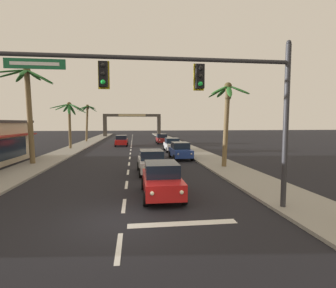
# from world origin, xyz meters

# --- Properties ---
(ground_plane) EXTENTS (220.00, 220.00, 0.00)m
(ground_plane) POSITION_xyz_m (0.00, 0.00, 0.00)
(ground_plane) COLOR black
(sidewalk_right) EXTENTS (3.20, 110.00, 0.14)m
(sidewalk_right) POSITION_xyz_m (7.80, 20.00, 0.07)
(sidewalk_right) COLOR gray
(sidewalk_right) RESTS_ON ground
(sidewalk_left) EXTENTS (3.20, 110.00, 0.14)m
(sidewalk_left) POSITION_xyz_m (-7.80, 20.00, 0.07)
(sidewalk_left) COLOR gray
(sidewalk_left) RESTS_ON ground
(lane_markings) EXTENTS (4.28, 89.04, 0.01)m
(lane_markings) POSITION_xyz_m (0.42, 20.48, 0.00)
(lane_markings) COLOR silver
(lane_markings) RESTS_ON ground
(traffic_signal_mast) EXTENTS (11.06, 0.41, 6.96)m
(traffic_signal_mast) POSITION_xyz_m (3.13, 0.38, 4.90)
(traffic_signal_mast) COLOR #2D2D33
(traffic_signal_mast) RESTS_ON ground
(sedan_lead_at_stop_bar) EXTENTS (1.96, 4.45, 1.68)m
(sedan_lead_at_stop_bar) POSITION_xyz_m (1.81, 3.07, 0.85)
(sedan_lead_at_stop_bar) COLOR red
(sedan_lead_at_stop_bar) RESTS_ON ground
(sedan_third_in_queue) EXTENTS (2.03, 4.48, 1.68)m
(sedan_third_in_queue) POSITION_xyz_m (1.69, 9.05, 0.85)
(sedan_third_in_queue) COLOR silver
(sedan_third_in_queue) RESTS_ON ground
(sedan_oncoming_far) EXTENTS (1.96, 4.46, 1.68)m
(sedan_oncoming_far) POSITION_xyz_m (-1.48, 31.77, 0.85)
(sedan_oncoming_far) COLOR red
(sedan_oncoming_far) RESTS_ON ground
(sedan_parked_nearest_kerb) EXTENTS (1.95, 4.45, 1.68)m
(sedan_parked_nearest_kerb) POSITION_xyz_m (5.25, 23.34, 0.85)
(sedan_parked_nearest_kerb) COLOR silver
(sedan_parked_nearest_kerb) RESTS_ON ground
(sedan_parked_mid_kerb) EXTENTS (1.97, 4.46, 1.68)m
(sedan_parked_mid_kerb) POSITION_xyz_m (5.23, 35.50, 0.85)
(sedan_parked_mid_kerb) COLOR maroon
(sedan_parked_mid_kerb) RESTS_ON ground
(sedan_parked_far_kerb) EXTENTS (2.00, 4.47, 1.68)m
(sedan_parked_far_kerb) POSITION_xyz_m (5.06, 16.16, 0.85)
(sedan_parked_far_kerb) COLOR navy
(sedan_parked_far_kerb) RESTS_ON ground
(palm_left_second) EXTENTS (4.63, 4.84, 8.33)m
(palm_left_second) POSITION_xyz_m (-8.38, 14.15, 5.75)
(palm_left_second) COLOR brown
(palm_left_second) RESTS_ON ground
(palm_left_third) EXTENTS (4.76, 4.37, 6.42)m
(palm_left_third) POSITION_xyz_m (-8.21, 27.67, 4.78)
(palm_left_third) COLOR brown
(palm_left_third) RESTS_ON ground
(palm_left_farthest) EXTENTS (3.71, 4.03, 7.00)m
(palm_left_farthest) POSITION_xyz_m (-8.21, 41.21, 5.04)
(palm_left_farthest) COLOR brown
(palm_left_farthest) RESTS_ON ground
(palm_right_second) EXTENTS (3.41, 3.27, 6.83)m
(palm_right_second) POSITION_xyz_m (7.82, 10.57, 4.77)
(palm_right_second) COLOR brown
(palm_right_second) RESTS_ON ground
(town_gateway_arch) EXTENTS (14.82, 0.90, 5.86)m
(town_gateway_arch) POSITION_xyz_m (0.00, 59.64, 3.87)
(town_gateway_arch) COLOR #423D38
(town_gateway_arch) RESTS_ON ground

